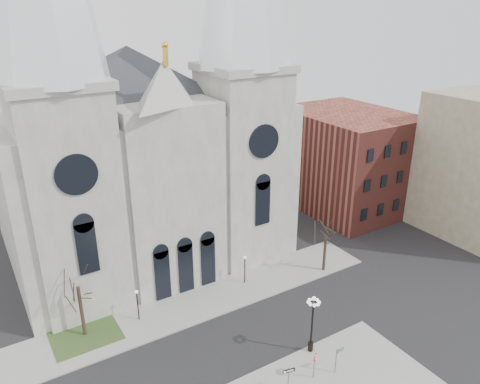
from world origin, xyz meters
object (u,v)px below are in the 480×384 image
stop_sign (314,360)px  globe_lamp (313,317)px  street_name_sign (337,358)px  one_way_sign (289,375)px

stop_sign → globe_lamp: size_ratio=0.46×
globe_lamp → street_name_sign: size_ratio=2.32×
stop_sign → globe_lamp: 3.63m
stop_sign → one_way_sign: 2.60m
globe_lamp → one_way_sign: globe_lamp is taller
stop_sign → globe_lamp: (1.87, 2.61, 1.68)m
stop_sign → street_name_sign: 2.07m
globe_lamp → one_way_sign: size_ratio=2.41×
stop_sign → street_name_sign: (1.97, -0.49, -0.42)m
one_way_sign → globe_lamp: bearing=43.6°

